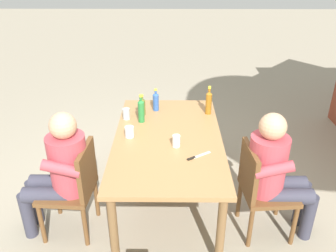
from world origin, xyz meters
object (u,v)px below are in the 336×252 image
(bottle_green, at_px, (141,110))
(person_in_plaid_shirt, at_px, (275,170))
(person_in_white_shirt, at_px, (60,169))
(dining_table, at_px, (168,145))
(cup_white, at_px, (176,141))
(table_knife, at_px, (197,156))
(chair_near_right, at_px, (75,185))
(bottle_amber, at_px, (209,102))
(cup_glass, at_px, (129,132))
(cup_steel, at_px, (126,114))
(chair_far_right, at_px, (260,186))
(bottle_olive, at_px, (142,106))
(bottle_blue, at_px, (156,101))

(bottle_green, bearing_deg, person_in_plaid_shirt, 58.54)
(person_in_white_shirt, bearing_deg, dining_table, 113.44)
(cup_white, xyz_separation_m, table_knife, (0.17, 0.17, -0.05))
(chair_near_right, xyz_separation_m, bottle_amber, (-0.92, 1.22, 0.39))
(dining_table, relative_size, cup_glass, 17.06)
(bottle_green, distance_m, cup_steel, 0.18)
(chair_far_right, relative_size, table_knife, 4.10)
(person_in_plaid_shirt, relative_size, cup_white, 10.86)
(chair_far_right, height_order, table_knife, chair_far_right)
(bottle_amber, distance_m, table_knife, 0.88)
(bottle_green, bearing_deg, dining_table, 39.59)
(bottle_olive, bearing_deg, bottle_amber, 92.54)
(person_in_white_shirt, xyz_separation_m, person_in_plaid_shirt, (0.00, 1.82, 0.00))
(bottle_olive, distance_m, table_knife, 0.98)
(bottle_blue, height_order, cup_white, bottle_blue)
(bottle_amber, xyz_separation_m, cup_steel, (0.14, -0.85, -0.08))
(bottle_blue, distance_m, bottle_olive, 0.18)
(cup_white, bearing_deg, bottle_olive, -151.98)
(chair_near_right, height_order, bottle_amber, bottle_amber)
(dining_table, relative_size, bottle_green, 5.96)
(bottle_olive, height_order, table_knife, bottle_olive)
(person_in_white_shirt, distance_m, cup_steel, 0.93)
(dining_table, xyz_separation_m, cup_glass, (-0.01, -0.36, 0.13))
(dining_table, xyz_separation_m, cup_steel, (-0.39, -0.43, 0.14))
(chair_near_right, distance_m, bottle_green, 0.98)
(bottle_olive, relative_size, cup_white, 2.07)
(person_in_plaid_shirt, xyz_separation_m, bottle_olive, (-0.89, -1.18, 0.19))
(dining_table, xyz_separation_m, cup_white, (0.16, 0.07, 0.14))
(person_in_white_shirt, xyz_separation_m, table_knife, (-0.06, 1.16, 0.09))
(chair_near_right, xyz_separation_m, person_in_plaid_shirt, (-0.01, 1.71, 0.17))
(dining_table, xyz_separation_m, chair_far_right, (0.40, 0.80, -0.17))
(person_in_white_shirt, relative_size, bottle_green, 4.02)
(bottle_blue, bearing_deg, cup_white, 15.39)
(cup_steel, bearing_deg, cup_white, 42.73)
(person_in_white_shirt, distance_m, cup_glass, 0.70)
(person_in_plaid_shirt, bearing_deg, table_knife, -95.23)
(person_in_plaid_shirt, bearing_deg, cup_white, -105.67)
(bottle_green, bearing_deg, chair_far_right, 55.78)
(chair_far_right, xyz_separation_m, bottle_green, (-0.73, -1.07, 0.38))
(chair_far_right, bearing_deg, bottle_blue, -137.09)
(chair_far_right, height_order, cup_glass, chair_far_right)
(chair_near_right, bearing_deg, bottle_green, 144.00)
(chair_far_right, distance_m, cup_white, 0.82)
(chair_near_right, height_order, bottle_olive, bottle_olive)
(chair_far_right, xyz_separation_m, cup_white, (-0.24, -0.72, 0.31))
(chair_near_right, xyz_separation_m, cup_white, (-0.24, 0.87, 0.31))
(cup_steel, relative_size, table_knife, 0.54)
(chair_far_right, bearing_deg, bottle_olive, -129.81)
(chair_near_right, bearing_deg, bottle_olive, 149.48)
(cup_white, bearing_deg, person_in_plaid_shirt, 74.33)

